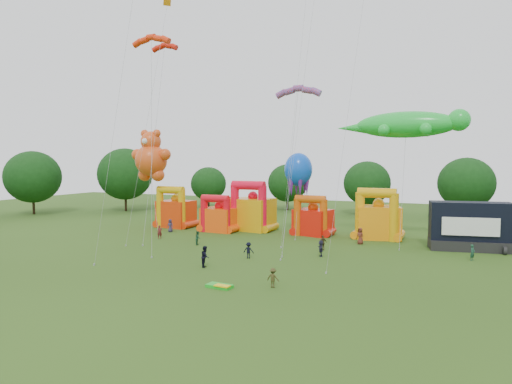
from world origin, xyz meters
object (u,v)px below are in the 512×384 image
at_px(gecko_kite, 406,132).
at_px(spectator_4, 323,243).
at_px(stage_trailer, 470,227).
at_px(octopus_kite, 298,190).
at_px(spectator_0, 170,226).
at_px(bouncy_castle_0, 175,211).
at_px(bouncy_castle_2, 252,212).
at_px(teddy_bear_kite, 153,185).

relative_size(gecko_kite, spectator_4, 9.50).
bearing_deg(stage_trailer, octopus_kite, 172.80).
height_order(stage_trailer, spectator_0, stage_trailer).
height_order(bouncy_castle_0, bouncy_castle_2, bouncy_castle_2).
bearing_deg(teddy_bear_kite, bouncy_castle_0, 72.38).
bearing_deg(stage_trailer, spectator_0, -176.26).
relative_size(bouncy_castle_0, spectator_4, 3.67).
relative_size(bouncy_castle_2, gecko_kite, 0.44).
relative_size(stage_trailer, spectator_0, 4.94).
distance_m(bouncy_castle_0, bouncy_castle_2, 11.73).
relative_size(bouncy_castle_2, teddy_bear_kite, 0.49).
height_order(bouncy_castle_2, stage_trailer, bouncy_castle_2).
relative_size(gecko_kite, spectator_0, 8.93).
relative_size(teddy_bear_kite, octopus_kite, 1.31).
height_order(teddy_bear_kite, spectator_4, teddy_bear_kite).
height_order(stage_trailer, octopus_kite, octopus_kite).
xyz_separation_m(bouncy_castle_0, spectator_4, (24.38, -8.38, -1.49)).
relative_size(bouncy_castle_2, octopus_kite, 0.64).
xyz_separation_m(teddy_bear_kite, spectator_0, (3.12, -0.58, -5.40)).
relative_size(bouncy_castle_2, spectator_0, 3.97).
height_order(bouncy_castle_2, spectator_4, bouncy_castle_2).
relative_size(stage_trailer, spectator_4, 5.26).
xyz_separation_m(stage_trailer, octopus_kite, (-20.52, 2.59, 3.38)).
bearing_deg(bouncy_castle_2, gecko_kite, -3.64).
xyz_separation_m(stage_trailer, spectator_4, (-14.63, -6.59, -1.72)).
xyz_separation_m(bouncy_castle_2, spectator_4, (12.75, -9.90, -1.81)).
distance_m(stage_trailer, spectator_4, 16.14).
relative_size(teddy_bear_kite, spectator_0, 8.12).
xyz_separation_m(stage_trailer, teddy_bear_kite, (-40.17, -1.85, 3.73)).
xyz_separation_m(bouncy_castle_0, teddy_bear_kite, (-1.16, -3.64, 3.96)).
xyz_separation_m(teddy_bear_kite, octopus_kite, (19.65, 4.44, -0.34)).
height_order(bouncy_castle_0, gecko_kite, gecko_kite).
distance_m(gecko_kite, spectator_4, 16.78).
xyz_separation_m(bouncy_castle_2, gecko_kite, (20.29, -1.29, 10.46)).
distance_m(bouncy_castle_0, octopus_kite, 18.86).
relative_size(bouncy_castle_2, spectator_4, 4.23).
xyz_separation_m(bouncy_castle_2, spectator_0, (-9.67, -5.73, -1.76)).
bearing_deg(gecko_kite, bouncy_castle_2, 176.36).
bearing_deg(bouncy_castle_0, spectator_0, -65.05).
distance_m(bouncy_castle_2, gecko_kite, 22.86).
xyz_separation_m(bouncy_castle_0, bouncy_castle_2, (11.63, 1.51, 0.33)).
distance_m(bouncy_castle_2, spectator_4, 16.24).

